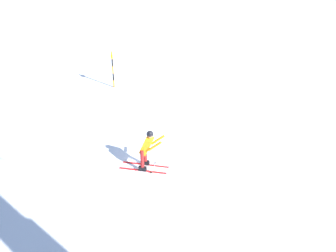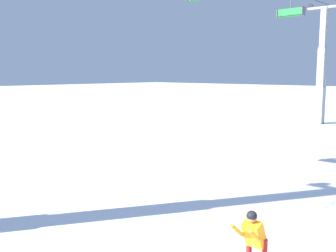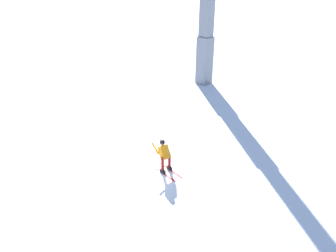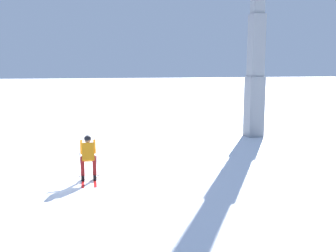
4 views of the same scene
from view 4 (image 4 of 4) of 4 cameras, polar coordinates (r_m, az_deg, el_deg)
name	(u,v)px [view 4 (image 4 of 4)]	position (r m, az deg, el deg)	size (l,w,h in m)	color
ground_plane	(65,173)	(14.53, -15.38, -6.85)	(260.00, 260.00, 0.00)	white
skier_carving_main	(88,154)	(13.34, -12.00, -4.22)	(1.76, 0.71, 1.65)	red
lift_tower_near	(256,58)	(21.55, 13.15, 9.99)	(0.88, 2.71, 10.64)	gray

